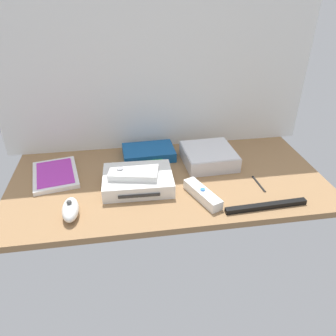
# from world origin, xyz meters

# --- Properties ---
(ground_plane) EXTENTS (1.00, 0.48, 0.02)m
(ground_plane) POSITION_xyz_m (0.00, 0.00, -0.01)
(ground_plane) COLOR #936D47
(ground_plane) RESTS_ON ground
(back_wall) EXTENTS (1.10, 0.01, 0.64)m
(back_wall) POSITION_xyz_m (0.00, 0.25, 0.32)
(back_wall) COLOR white
(back_wall) RESTS_ON ground
(game_console) EXTENTS (0.21, 0.17, 0.04)m
(game_console) POSITION_xyz_m (-0.10, -0.03, 0.02)
(game_console) COLOR white
(game_console) RESTS_ON ground_plane
(mini_computer) EXTENTS (0.18, 0.18, 0.05)m
(mini_computer) POSITION_xyz_m (0.15, 0.08, 0.03)
(mini_computer) COLOR silver
(mini_computer) RESTS_ON ground_plane
(game_case) EXTENTS (0.17, 0.21, 0.02)m
(game_case) POSITION_xyz_m (-0.36, 0.07, 0.01)
(game_case) COLOR white
(game_case) RESTS_ON ground_plane
(network_router) EXTENTS (0.18, 0.13, 0.03)m
(network_router) POSITION_xyz_m (-0.05, 0.15, 0.02)
(network_router) COLOR #145193
(network_router) RESTS_ON ground_plane
(remote_wand) EXTENTS (0.09, 0.15, 0.03)m
(remote_wand) POSITION_xyz_m (0.08, -0.12, 0.02)
(remote_wand) COLOR white
(remote_wand) RESTS_ON ground_plane
(remote_nunchuk) EXTENTS (0.05, 0.10, 0.05)m
(remote_nunchuk) POSITION_xyz_m (-0.29, -0.14, 0.02)
(remote_nunchuk) COLOR white
(remote_nunchuk) RESTS_ON ground_plane
(remote_classic_pad) EXTENTS (0.16, 0.11, 0.02)m
(remote_classic_pad) POSITION_xyz_m (-0.11, -0.03, 0.05)
(remote_classic_pad) COLOR white
(remote_classic_pad) RESTS_ON game_console
(sensor_bar) EXTENTS (0.24, 0.03, 0.01)m
(sensor_bar) POSITION_xyz_m (0.25, -0.19, 0.01)
(sensor_bar) COLOR black
(sensor_bar) RESTS_ON ground_plane
(stylus_pen) EXTENTS (0.01, 0.09, 0.01)m
(stylus_pen) POSITION_xyz_m (0.28, -0.07, 0.00)
(stylus_pen) COLOR black
(stylus_pen) RESTS_ON ground_plane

